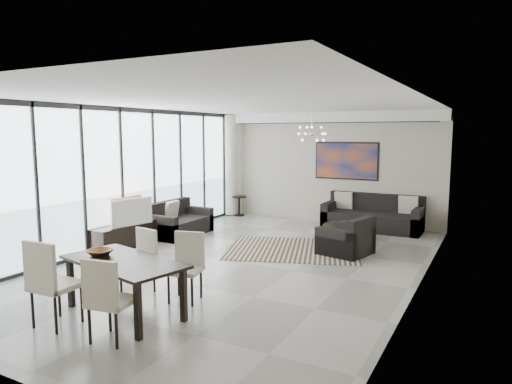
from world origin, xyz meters
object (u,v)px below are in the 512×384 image
Objects in this scene: coffee_table at (346,232)px; sofa_main at (372,218)px; dining_table at (124,267)px; television at (129,212)px; tv_console at (125,236)px.

sofa_main reaches higher than coffee_table.
television is at bearing 132.38° from dining_table.
television is 0.50× the size of dining_table.
television reaches higher than sofa_main.
coffee_table is at bearing 75.54° from dining_table.
tv_console is (-4.08, -4.23, -0.04)m from sofa_main.
sofa_main is 7.03m from dining_table.
television is (0.16, -0.03, 0.52)m from tv_console.
coffee_table is 0.44× the size of sofa_main.
sofa_main is at bearing 77.17° from dining_table.
sofa_main is 5.81m from television.
dining_table is (-1.36, -5.29, 0.44)m from coffee_table.
sofa_main reaches higher than tv_console.
tv_console is at bearing 91.34° from television.
tv_console is at bearing -145.51° from coffee_table.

